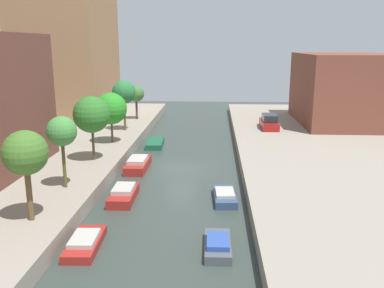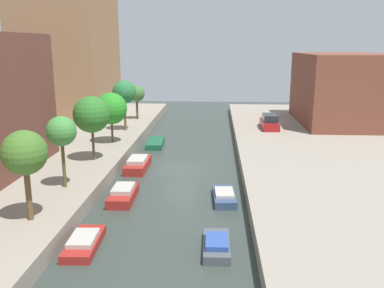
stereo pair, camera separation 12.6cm
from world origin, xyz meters
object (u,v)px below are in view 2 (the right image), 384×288
Objects in this scene: street_tree_2 at (92,115)px; moored_boat_right_1 at (217,245)px; apartment_tower_far at (68,45)px; moored_boat_left_2 at (123,194)px; moored_boat_right_2 at (224,196)px; street_tree_5 at (137,94)px; moored_boat_left_4 at (155,143)px; low_block_right at (343,89)px; street_tree_4 at (124,92)px; street_tree_0 at (25,154)px; moored_boat_left_1 at (84,242)px; parked_car at (270,122)px; street_tree_1 at (61,132)px; moored_boat_left_3 at (138,164)px; street_tree_3 at (111,109)px.

street_tree_2 is 17.05m from moored_boat_right_1.
apartment_tower_far reaches higher than moored_boat_left_2.
apartment_tower_far is 5.06× the size of moored_boat_right_2.
street_tree_5 is 27.47m from moored_boat_right_2.
moored_boat_left_4 is at bearing 67.59° from street_tree_2.
low_block_right is 25.75m from street_tree_4.
moored_boat_left_2 is at bearing 56.53° from street_tree_0.
street_tree_4 reaches higher than street_tree_2.
street_tree_4 is at bearing 141.15° from moored_boat_left_4.
moored_boat_right_1 is (6.89, 0.07, 0.03)m from moored_boat_left_1.
moored_boat_right_1 is (-5.91, -26.90, -1.37)m from parked_car.
street_tree_1 reaches higher than moored_boat_right_2.
street_tree_2 reaches higher than moored_boat_right_2.
moored_boat_left_1 is at bearing -90.88° from moored_boat_left_3.
moored_boat_left_1 is 1.15× the size of moored_boat_right_1.
street_tree_3 reaches higher than moored_boat_right_2.
parked_car is at bearing -15.23° from apartment_tower_far.
apartment_tower_far is 5.65× the size of moored_boat_right_1.
moored_boat_left_3 is (-21.62, -17.06, -4.67)m from low_block_right.
street_tree_1 is at bearing -90.00° from street_tree_2.
moored_boat_left_1 is 6.86m from moored_boat_left_2.
moored_boat_right_1 is (10.14, -6.31, -4.46)m from street_tree_1.
street_tree_1 is 0.88× the size of street_tree_4.
moored_boat_right_2 is (19.56, -26.67, -9.81)m from apartment_tower_far.
street_tree_3 is (-25.08, -11.69, -0.80)m from low_block_right.
low_block_right reaches higher than street_tree_0.
low_block_right is 34.65m from moored_boat_right_1.
moored_boat_left_3 is at bearing 74.84° from street_tree_0.
street_tree_0 is 13.92m from moored_boat_left_3.
moored_boat_right_1 reaches higher than moored_boat_left_4.
moored_boat_left_1 is 0.83× the size of moored_boat_left_3.
street_tree_0 is 1.17× the size of street_tree_5.
street_tree_3 is at bearing -142.87° from moored_boat_left_4.
apartment_tower_far is 23.19m from street_tree_2.
low_block_right reaches higher than moored_boat_left_1.
moored_boat_left_4 is (0.49, 22.10, -0.01)m from moored_boat_left_1.
apartment_tower_far reaches higher than moored_boat_right_1.
street_tree_3 is at bearing -58.40° from apartment_tower_far.
apartment_tower_far is at bearing 175.29° from low_block_right.
street_tree_3 is 7.47m from moored_boat_left_3.
apartment_tower_far is 37.21m from moored_boat_left_1.
low_block_right is at bearing 64.18° from moored_boat_right_1.
parked_car is (-9.04, -3.99, -3.42)m from low_block_right.
parked_car reaches higher than moored_boat_left_3.
street_tree_4 is (-25.08, -5.85, 0.07)m from low_block_right.
street_tree_3 is 5.91m from street_tree_4.
street_tree_5 reaches higher than moored_boat_right_2.
street_tree_5 reaches higher than parked_car.
moored_boat_left_3 reaches higher than moored_boat_right_2.
moored_boat_right_1 is at bearing -115.82° from low_block_right.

